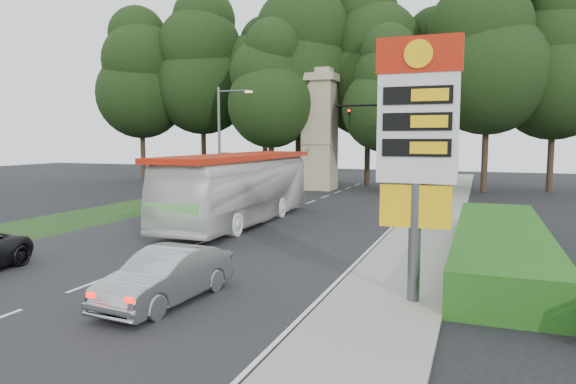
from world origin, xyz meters
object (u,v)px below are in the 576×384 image
at_px(traffic_signal_mast, 402,133).
at_px(sedan_silver, 166,276).
at_px(gas_station_pylon, 417,134).
at_px(monument, 320,129).
at_px(streetlight_signs, 222,137).
at_px(transit_bus, 240,189).

distance_m(traffic_signal_mast, sedan_silver, 24.60).
height_order(gas_station_pylon, monument, monument).
height_order(streetlight_signs, transit_bus, streetlight_signs).
bearing_deg(gas_station_pylon, transit_bus, 134.72).
xyz_separation_m(gas_station_pylon, monument, (-11.20, 28.01, 0.66)).
xyz_separation_m(traffic_signal_mast, monument, (-7.68, 6.00, 0.43)).
bearing_deg(streetlight_signs, sedan_silver, -65.58).
height_order(traffic_signal_mast, sedan_silver, traffic_signal_mast).
bearing_deg(sedan_silver, traffic_signal_mast, 87.94).
distance_m(monument, sedan_silver, 30.88).
xyz_separation_m(traffic_signal_mast, transit_bus, (-6.39, -12.00, -2.90)).
bearing_deg(monument, streetlight_signs, -121.97).
bearing_deg(monument, sedan_silver, -80.45).
distance_m(monument, transit_bus, 18.36).
relative_size(transit_bus, sedan_silver, 2.92).
distance_m(traffic_signal_mast, monument, 9.76).
bearing_deg(transit_bus, monument, 92.63).
xyz_separation_m(monument, sedan_silver, (5.07, -30.14, -4.39)).
height_order(traffic_signal_mast, monument, monument).
bearing_deg(monument, gas_station_pylon, -68.20).
xyz_separation_m(streetlight_signs, sedan_silver, (10.06, -22.15, -3.72)).
bearing_deg(streetlight_signs, transit_bus, -57.90).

